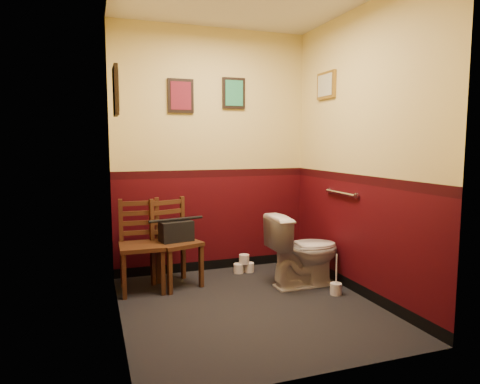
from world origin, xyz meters
The scene contains 16 objects.
floor centered at (0.00, 0.00, 0.00)m, with size 2.20×2.40×0.00m, color black.
wall_back centered at (0.00, 1.20, 1.35)m, with size 2.20×2.70×0.00m, color #3C060C.
wall_front centered at (0.00, -1.20, 1.35)m, with size 2.20×2.70×0.00m, color #3C060C.
wall_left centered at (-1.10, 0.00, 1.35)m, with size 2.40×2.70×0.00m, color #3C060C.
wall_right centered at (1.10, 0.00, 1.35)m, with size 2.40×2.70×0.00m, color #3C060C.
grab_bar centered at (1.07, 0.25, 0.95)m, with size 0.05×0.56×0.06m.
framed_print_back_a centered at (-0.35, 1.18, 1.95)m, with size 0.28×0.04×0.36m.
framed_print_back_b centered at (0.25, 1.18, 2.00)m, with size 0.26×0.04×0.34m.
framed_print_left centered at (-1.08, 0.10, 1.85)m, with size 0.04×0.30×0.38m.
framed_print_right centered at (1.08, 0.60, 2.05)m, with size 0.04×0.34×0.28m.
toilet centered at (0.72, 0.36, 0.36)m, with size 0.41×0.74×0.73m, color white.
toilet_brush centered at (0.89, 0.01, 0.06)m, with size 0.11×0.11×0.40m.
chair_left centered at (-0.85, 0.77, 0.45)m, with size 0.43×0.43×0.90m.
chair_right centered at (-0.51, 0.80, 0.45)m, with size 0.53×0.53×0.89m.
handbag centered at (-0.50, 0.76, 0.57)m, with size 0.35×0.22×0.24m.
tp_stack centered at (0.30, 0.97, 0.09)m, with size 0.24×0.12×0.21m.
Camera 1 is at (-1.28, -3.43, 1.45)m, focal length 32.00 mm.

